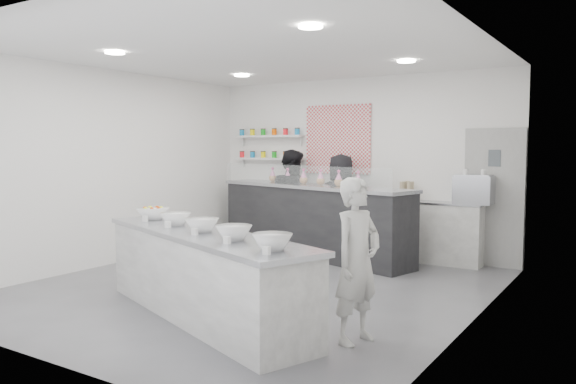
% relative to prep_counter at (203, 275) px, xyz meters
% --- Properties ---
extents(floor, '(6.00, 6.00, 0.00)m').
position_rel_prep_counter_xyz_m(floor, '(-0.28, 1.34, -0.46)').
color(floor, '#515156').
rests_on(floor, ground).
extents(ceiling, '(6.00, 6.00, 0.00)m').
position_rel_prep_counter_xyz_m(ceiling, '(-0.28, 1.34, 2.54)').
color(ceiling, white).
rests_on(ceiling, floor).
extents(back_wall, '(5.50, 0.00, 5.50)m').
position_rel_prep_counter_xyz_m(back_wall, '(-0.28, 4.34, 1.04)').
color(back_wall, white).
rests_on(back_wall, floor).
extents(left_wall, '(0.00, 6.00, 6.00)m').
position_rel_prep_counter_xyz_m(left_wall, '(-3.03, 1.34, 1.04)').
color(left_wall, white).
rests_on(left_wall, floor).
extents(right_wall, '(0.00, 6.00, 6.00)m').
position_rel_prep_counter_xyz_m(right_wall, '(2.47, 1.34, 1.04)').
color(right_wall, white).
rests_on(right_wall, floor).
extents(back_door, '(0.88, 0.04, 2.10)m').
position_rel_prep_counter_xyz_m(back_door, '(2.02, 4.31, 0.59)').
color(back_door, gray).
rests_on(back_door, floor).
extents(pattern_panel, '(1.25, 0.03, 1.20)m').
position_rel_prep_counter_xyz_m(pattern_panel, '(-0.63, 4.32, 1.49)').
color(pattern_panel, '#C33137').
rests_on(pattern_panel, back_wall).
extents(jar_shelf_lower, '(1.45, 0.22, 0.04)m').
position_rel_prep_counter_xyz_m(jar_shelf_lower, '(-2.03, 4.24, 1.14)').
color(jar_shelf_lower, silver).
rests_on(jar_shelf_lower, back_wall).
extents(jar_shelf_upper, '(1.45, 0.22, 0.04)m').
position_rel_prep_counter_xyz_m(jar_shelf_upper, '(-2.03, 4.24, 1.56)').
color(jar_shelf_upper, silver).
rests_on(jar_shelf_upper, back_wall).
extents(preserve_jars, '(1.45, 0.10, 0.56)m').
position_rel_prep_counter_xyz_m(preserve_jars, '(-2.03, 4.22, 1.42)').
color(preserve_jars, red).
rests_on(preserve_jars, jar_shelf_lower).
extents(downlight_0, '(0.24, 0.24, 0.02)m').
position_rel_prep_counter_xyz_m(downlight_0, '(-1.68, 0.34, 2.52)').
color(downlight_0, white).
rests_on(downlight_0, ceiling).
extents(downlight_1, '(0.24, 0.24, 0.02)m').
position_rel_prep_counter_xyz_m(downlight_1, '(1.12, 0.34, 2.52)').
color(downlight_1, white).
rests_on(downlight_1, ceiling).
extents(downlight_2, '(0.24, 0.24, 0.02)m').
position_rel_prep_counter_xyz_m(downlight_2, '(-1.68, 2.94, 2.52)').
color(downlight_2, white).
rests_on(downlight_2, ceiling).
extents(downlight_3, '(0.24, 0.24, 0.02)m').
position_rel_prep_counter_xyz_m(downlight_3, '(1.12, 2.94, 2.52)').
color(downlight_3, white).
rests_on(downlight_3, ceiling).
extents(prep_counter, '(3.43, 1.94, 0.92)m').
position_rel_prep_counter_xyz_m(prep_counter, '(0.00, 0.00, 0.00)').
color(prep_counter, '#A3A29E').
rests_on(prep_counter, floor).
extents(back_bar, '(3.91, 1.69, 1.20)m').
position_rel_prep_counter_xyz_m(back_bar, '(-0.74, 3.60, 0.14)').
color(back_bar, black).
rests_on(back_bar, floor).
extents(sneeze_guard, '(3.67, 1.01, 0.33)m').
position_rel_prep_counter_xyz_m(sneeze_guard, '(-0.83, 3.27, 0.90)').
color(sneeze_guard, white).
rests_on(sneeze_guard, back_bar).
extents(espresso_ledge, '(1.30, 0.41, 0.96)m').
position_rel_prep_counter_xyz_m(espresso_ledge, '(1.27, 4.12, 0.02)').
color(espresso_ledge, '#A3A29E').
rests_on(espresso_ledge, floor).
extents(espresso_machine, '(0.55, 0.38, 0.42)m').
position_rel_prep_counter_xyz_m(espresso_machine, '(1.77, 4.12, 0.71)').
color(espresso_machine, '#93969E').
rests_on(espresso_machine, espresso_ledge).
extents(cup_stacks, '(0.24, 0.24, 0.30)m').
position_rel_prep_counter_xyz_m(cup_stacks, '(0.72, 4.12, 0.65)').
color(cup_stacks, '#BBB88B').
rests_on(cup_stacks, espresso_ledge).
extents(prep_bowls, '(2.92, 1.50, 0.14)m').
position_rel_prep_counter_xyz_m(prep_bowls, '(0.00, 0.00, 0.53)').
color(prep_bowls, white).
rests_on(prep_bowls, prep_counter).
extents(label_cards, '(2.66, 0.04, 0.07)m').
position_rel_prep_counter_xyz_m(label_cards, '(0.18, -0.46, 0.50)').
color(label_cards, white).
rests_on(label_cards, prep_counter).
extents(cookie_bags, '(2.10, 0.69, 0.26)m').
position_rel_prep_counter_xyz_m(cookie_bags, '(-0.74, 3.60, 0.86)').
color(cookie_bags, pink).
rests_on(cookie_bags, back_bar).
extents(woman_prep, '(0.49, 0.63, 1.53)m').
position_rel_prep_counter_xyz_m(woman_prep, '(1.71, 0.19, 0.31)').
color(woman_prep, '#BCBBB6').
rests_on(woman_prep, floor).
extents(staff_left, '(1.07, 0.97, 1.78)m').
position_rel_prep_counter_xyz_m(staff_left, '(-1.34, 3.94, 0.43)').
color(staff_left, black).
rests_on(staff_left, floor).
extents(staff_right, '(0.94, 0.72, 1.70)m').
position_rel_prep_counter_xyz_m(staff_right, '(-0.37, 3.94, 0.39)').
color(staff_right, black).
rests_on(staff_right, floor).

